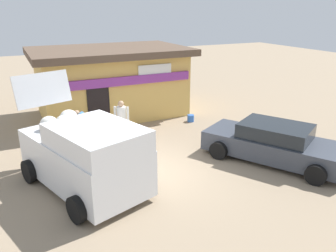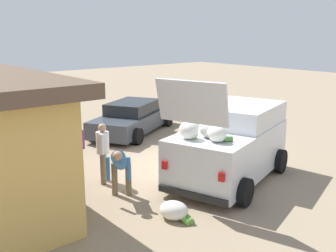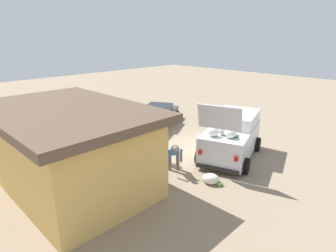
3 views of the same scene
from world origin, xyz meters
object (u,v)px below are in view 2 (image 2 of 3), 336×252
Objects in this scene: customer_bending at (120,166)px; unloaded_banana_pile at (174,211)px; vendor_standing at (103,149)px; paint_bucket at (21,153)px; parked_sedan at (133,118)px; delivery_van at (231,143)px.

customer_bending is 1.42× the size of unloaded_banana_pile.
paint_bucket is (3.49, 1.00, -0.78)m from vendor_standing.
customer_bending is at bearing -171.01° from paint_bucket.
vendor_standing reaches higher than parked_sedan.
paint_bucket is at bearing 9.35° from unloaded_banana_pile.
unloaded_banana_pile is (-6.82, 3.62, -0.41)m from parked_sedan.
vendor_standing is 1.73× the size of unloaded_banana_pile.
unloaded_banana_pile is (-0.90, 2.76, -0.81)m from delivery_van.
unloaded_banana_pile is at bearing 152.05° from parked_sedan.
vendor_standing is 3.71m from paint_bucket.
customer_bending is 4.82m from paint_bucket.
unloaded_banana_pile is at bearing -170.65° from paint_bucket.
parked_sedan is 7.73m from unloaded_banana_pile.
delivery_van is at bearing -125.03° from vendor_standing.
vendor_standing is 2.96m from unloaded_banana_pile.
parked_sedan is 5.40m from vendor_standing.
delivery_van is at bearing -71.91° from unloaded_banana_pile.
unloaded_banana_pile is at bearing -179.02° from vendor_standing.
unloaded_banana_pile reaches higher than paint_bucket.
paint_bucket is at bearing 95.67° from parked_sedan.
delivery_van reaches higher than paint_bucket.
vendor_standing is at bearing 0.98° from unloaded_banana_pile.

